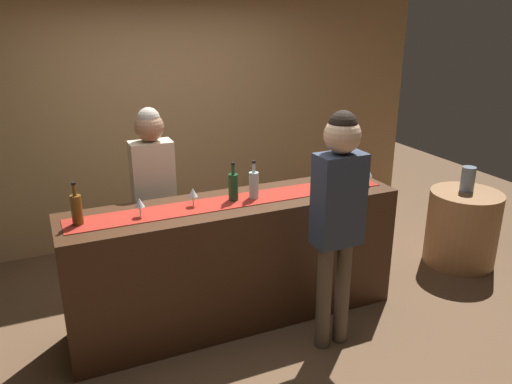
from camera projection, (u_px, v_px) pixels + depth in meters
name	position (u px, v px, depth m)	size (l,w,h in m)	color
ground_plane	(236.00, 316.00, 4.20)	(10.00, 10.00, 0.00)	brown
back_wall	(167.00, 105.00, 5.35)	(6.00, 0.12, 2.90)	tan
bar_counter	(235.00, 261.00, 4.03)	(2.60, 0.60, 1.02)	#3D2314
counter_runner_cloth	(234.00, 201.00, 3.86)	(2.47, 0.28, 0.01)	maroon
wine_bottle_green	(233.00, 187.00, 3.84)	(0.07, 0.07, 0.30)	#194723
wine_bottle_clear	(254.00, 184.00, 3.89)	(0.07, 0.07, 0.30)	#B2C6C1
wine_bottle_amber	(77.00, 209.00, 3.41)	(0.07, 0.07, 0.30)	brown
wine_glass_near_customer	(193.00, 193.00, 3.73)	(0.07, 0.07, 0.14)	silver
wine_glass_mid_counter	(140.00, 203.00, 3.53)	(0.07, 0.07, 0.14)	silver
wine_glass_far_end	(368.00, 173.00, 4.18)	(0.07, 0.07, 0.14)	silver
bartender	(153.00, 185.00, 4.17)	(0.34, 0.23, 1.67)	#26262B
customer_sipping	(338.00, 206.00, 3.51)	(0.34, 0.25, 1.78)	brown
round_side_table	(462.00, 228.00, 5.00)	(0.68, 0.68, 0.74)	#996B42
vase_on_side_table	(468.00, 179.00, 4.88)	(0.13, 0.13, 0.24)	slate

